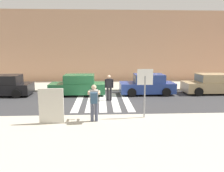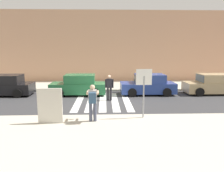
# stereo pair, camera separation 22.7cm
# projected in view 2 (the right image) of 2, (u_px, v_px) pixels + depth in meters

# --- Properties ---
(ground_plane) EXTENTS (120.00, 120.00, 0.00)m
(ground_plane) POSITION_uv_depth(u_px,v_px,m) (103.00, 102.00, 14.35)
(ground_plane) COLOR #38383A
(sidewalk_near) EXTENTS (60.00, 6.00, 0.14)m
(sidewalk_near) POSITION_uv_depth(u_px,v_px,m) (102.00, 140.00, 8.24)
(sidewalk_near) COLOR beige
(sidewalk_near) RESTS_ON ground
(sidewalk_far) EXTENTS (60.00, 4.80, 0.14)m
(sidewalk_far) POSITION_uv_depth(u_px,v_px,m) (103.00, 85.00, 20.25)
(sidewalk_far) COLOR beige
(sidewalk_far) RESTS_ON ground
(building_facade_far) EXTENTS (56.00, 4.00, 7.22)m
(building_facade_far) POSITION_uv_depth(u_px,v_px,m) (103.00, 47.00, 23.97)
(building_facade_far) COLOR tan
(building_facade_far) RESTS_ON ground
(crosswalk_stripe_0) EXTENTS (0.44, 5.20, 0.01)m
(crosswalk_stripe_0) POSITION_uv_depth(u_px,v_px,m) (79.00, 101.00, 14.49)
(crosswalk_stripe_0) COLOR silver
(crosswalk_stripe_0) RESTS_ON ground
(crosswalk_stripe_1) EXTENTS (0.44, 5.20, 0.01)m
(crosswalk_stripe_1) POSITION_uv_depth(u_px,v_px,m) (91.00, 101.00, 14.52)
(crosswalk_stripe_1) COLOR silver
(crosswalk_stripe_1) RESTS_ON ground
(crosswalk_stripe_2) EXTENTS (0.44, 5.20, 0.01)m
(crosswalk_stripe_2) POSITION_uv_depth(u_px,v_px,m) (103.00, 101.00, 14.55)
(crosswalk_stripe_2) COLOR silver
(crosswalk_stripe_2) RESTS_ON ground
(crosswalk_stripe_3) EXTENTS (0.44, 5.20, 0.01)m
(crosswalk_stripe_3) POSITION_uv_depth(u_px,v_px,m) (115.00, 101.00, 14.58)
(crosswalk_stripe_3) COLOR silver
(crosswalk_stripe_3) RESTS_ON ground
(crosswalk_stripe_4) EXTENTS (0.44, 5.20, 0.01)m
(crosswalk_stripe_4) POSITION_uv_depth(u_px,v_px,m) (127.00, 101.00, 14.60)
(crosswalk_stripe_4) COLOR silver
(crosswalk_stripe_4) RESTS_ON ground
(stop_sign) EXTENTS (0.76, 0.08, 2.38)m
(stop_sign) POSITION_uv_depth(u_px,v_px,m) (144.00, 83.00, 10.45)
(stop_sign) COLOR gray
(stop_sign) RESTS_ON sidewalk_near
(photographer_with_backpack) EXTENTS (0.59, 0.85, 1.72)m
(photographer_with_backpack) POSITION_uv_depth(u_px,v_px,m) (93.00, 100.00, 9.99)
(photographer_with_backpack) COLOR #474C60
(photographer_with_backpack) RESTS_ON sidewalk_near
(pedestrian_crossing) EXTENTS (0.58, 0.26, 1.72)m
(pedestrian_crossing) POSITION_uv_depth(u_px,v_px,m) (109.00, 86.00, 14.64)
(pedestrian_crossing) COLOR #232328
(pedestrian_crossing) RESTS_ON ground
(parked_car_black) EXTENTS (4.10, 1.92, 1.55)m
(parked_car_black) POSITION_uv_depth(u_px,v_px,m) (5.00, 86.00, 16.24)
(parked_car_black) COLOR black
(parked_car_black) RESTS_ON ground
(parked_car_green) EXTENTS (4.10, 1.92, 1.55)m
(parked_car_green) POSITION_uv_depth(u_px,v_px,m) (79.00, 85.00, 16.43)
(parked_car_green) COLOR #236B3D
(parked_car_green) RESTS_ON ground
(parked_car_blue) EXTENTS (4.10, 1.92, 1.55)m
(parked_car_blue) POSITION_uv_depth(u_px,v_px,m) (148.00, 85.00, 16.61)
(parked_car_blue) COLOR #284293
(parked_car_blue) RESTS_ON ground
(parked_car_tan) EXTENTS (4.10, 1.92, 1.55)m
(parked_car_tan) POSITION_uv_depth(u_px,v_px,m) (212.00, 85.00, 16.78)
(parked_car_tan) COLOR tan
(parked_car_tan) RESTS_ON ground
(advertising_board) EXTENTS (1.10, 0.11, 1.60)m
(advertising_board) POSITION_uv_depth(u_px,v_px,m) (50.00, 106.00, 9.82)
(advertising_board) COLOR beige
(advertising_board) RESTS_ON sidewalk_near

